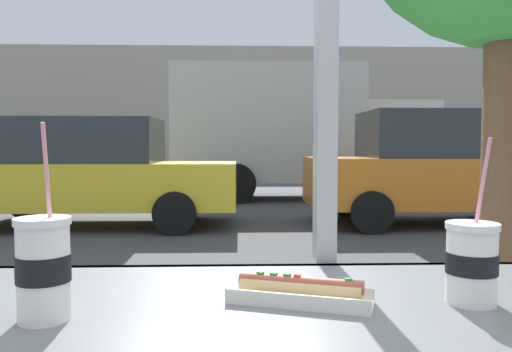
{
  "coord_description": "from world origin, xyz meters",
  "views": [
    {
      "loc": [
        -0.22,
        -1.22,
        1.31
      ],
      "look_at": [
        -0.09,
        2.48,
        1.09
      ],
      "focal_mm": 36.05,
      "sensor_mm": 36.0,
      "label": 1
    }
  ],
  "objects_px": {
    "hotdog_tray_far": "(300,291)",
    "parked_car_yellow": "(89,172)",
    "soda_cup_right": "(472,262)",
    "box_truck": "(294,130)",
    "parked_car_orange": "(435,168)",
    "soda_cup_left": "(44,267)"
  },
  "relations": [
    {
      "from": "soda_cup_right",
      "to": "parked_car_yellow",
      "type": "distance_m",
      "value": 8.0
    },
    {
      "from": "soda_cup_left",
      "to": "parked_car_orange",
      "type": "xyz_separation_m",
      "value": [
        3.58,
        7.54,
        -0.18
      ]
    },
    {
      "from": "parked_car_yellow",
      "to": "parked_car_orange",
      "type": "bearing_deg",
      "value": -0.0
    },
    {
      "from": "soda_cup_right",
      "to": "soda_cup_left",
      "type": "bearing_deg",
      "value": -174.89
    },
    {
      "from": "hotdog_tray_far",
      "to": "box_truck",
      "type": "distance_m",
      "value": 11.78
    },
    {
      "from": "hotdog_tray_far",
      "to": "parked_car_yellow",
      "type": "relative_size",
      "value": 0.06
    },
    {
      "from": "soda_cup_right",
      "to": "parked_car_orange",
      "type": "xyz_separation_m",
      "value": [
        2.82,
        7.47,
        -0.16
      ]
    },
    {
      "from": "soda_cup_right",
      "to": "hotdog_tray_far",
      "type": "bearing_deg",
      "value": 178.1
    },
    {
      "from": "soda_cup_right",
      "to": "parked_car_orange",
      "type": "bearing_deg",
      "value": 69.3
    },
    {
      "from": "parked_car_yellow",
      "to": "box_truck",
      "type": "height_order",
      "value": "box_truck"
    },
    {
      "from": "soda_cup_left",
      "to": "hotdog_tray_far",
      "type": "height_order",
      "value": "soda_cup_left"
    },
    {
      "from": "soda_cup_right",
      "to": "hotdog_tray_far",
      "type": "distance_m",
      "value": 0.32
    },
    {
      "from": "soda_cup_left",
      "to": "parked_car_orange",
      "type": "distance_m",
      "value": 8.35
    },
    {
      "from": "hotdog_tray_far",
      "to": "parked_car_yellow",
      "type": "distance_m",
      "value": 7.88
    },
    {
      "from": "parked_car_yellow",
      "to": "box_truck",
      "type": "distance_m",
      "value": 5.75
    },
    {
      "from": "box_truck",
      "to": "hotdog_tray_far",
      "type": "bearing_deg",
      "value": -96.1
    },
    {
      "from": "hotdog_tray_far",
      "to": "soda_cup_left",
      "type": "bearing_deg",
      "value": -169.91
    },
    {
      "from": "soda_cup_left",
      "to": "soda_cup_right",
      "type": "distance_m",
      "value": 0.76
    },
    {
      "from": "parked_car_yellow",
      "to": "box_truck",
      "type": "relative_size",
      "value": 0.75
    },
    {
      "from": "soda_cup_left",
      "to": "parked_car_yellow",
      "type": "distance_m",
      "value": 7.83
    },
    {
      "from": "soda_cup_right",
      "to": "parked_car_yellow",
      "type": "relative_size",
      "value": 0.07
    },
    {
      "from": "soda_cup_right",
      "to": "parked_car_orange",
      "type": "distance_m",
      "value": 7.99
    }
  ]
}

